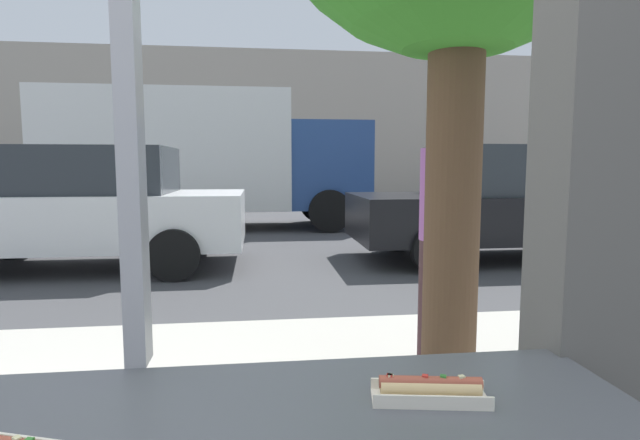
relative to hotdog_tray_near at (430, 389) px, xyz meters
The scene contains 8 objects.
ground_plane 8.28m from the hotdog_tray_near, 94.42° to the left, with size 60.00×60.00×0.00m, color #424244.
sidewalk_strip 2.11m from the hotdog_tray_near, 109.38° to the left, with size 16.00×2.80×0.11m, color #B2ADA3.
building_facade_far 22.12m from the hotdog_tray_near, 91.65° to the left, with size 28.00×1.20×6.39m, color #A89E8E.
hotdog_tray_near is the anchor object (origin of this frame).
parked_car_white 6.72m from the hotdog_tray_near, 113.55° to the left, with size 4.30×1.95×1.65m.
parked_car_black 7.04m from the hotdog_tray_near, 61.06° to the left, with size 4.61×1.99×1.69m.
box_truck 10.64m from the hotdog_tray_near, 98.17° to the left, with size 6.90×2.44×2.97m.
pedestrian 2.17m from the hotdog_tray_near, 68.30° to the left, with size 0.32×0.32×1.63m.
Camera 1 is at (0.29, -1.14, 1.41)m, focal length 28.25 mm.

